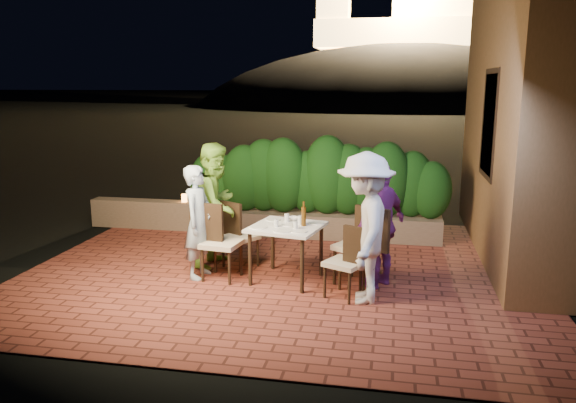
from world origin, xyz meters
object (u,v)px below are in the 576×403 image
(dining_table, at_px, (287,253))
(diner_green, at_px, (217,205))
(chair_right_back, at_px, (357,245))
(parapet_lamp, at_px, (184,198))
(chair_right_front, at_px, (345,261))
(diner_white, at_px, (365,228))
(diner_blue, at_px, (198,222))
(beer_bottle, at_px, (304,214))
(chair_left_front, at_px, (222,242))
(chair_left_back, at_px, (240,236))
(diner_purple, at_px, (380,225))
(bowl, at_px, (293,219))

(dining_table, distance_m, diner_green, 1.32)
(diner_green, bearing_deg, chair_right_back, -93.68)
(parapet_lamp, bearing_deg, chair_right_back, -34.77)
(chair_right_front, relative_size, diner_white, 0.51)
(dining_table, height_order, chair_right_front, chair_right_front)
(diner_blue, bearing_deg, diner_green, -1.35)
(diner_blue, relative_size, diner_white, 0.85)
(parapet_lamp, bearing_deg, dining_table, -44.65)
(diner_blue, bearing_deg, parapet_lamp, 30.95)
(chair_right_front, height_order, chair_right_back, chair_right_back)
(chair_right_front, bearing_deg, diner_green, -0.30)
(parapet_lamp, bearing_deg, diner_white, -39.80)
(chair_right_back, relative_size, diner_green, 0.60)
(dining_table, bearing_deg, diner_white, -26.20)
(beer_bottle, distance_m, diner_green, 1.41)
(chair_left_front, height_order, chair_left_back, chair_left_front)
(parapet_lamp, bearing_deg, diner_purple, -32.38)
(bowl, bearing_deg, diner_purple, -12.84)
(chair_right_back, bearing_deg, chair_left_front, 33.90)
(beer_bottle, xyz_separation_m, chair_left_front, (-1.08, -0.13, -0.40))
(chair_right_front, xyz_separation_m, chair_right_back, (0.11, 0.49, 0.07))
(chair_right_back, relative_size, diner_purple, 0.65)
(chair_right_back, bearing_deg, beer_bottle, 30.29)
(beer_bottle, distance_m, bowl, 0.37)
(dining_table, bearing_deg, beer_bottle, 7.68)
(chair_right_back, xyz_separation_m, diner_green, (-2.03, 0.46, 0.35))
(bowl, relative_size, chair_right_front, 0.18)
(chair_right_front, distance_m, diner_purple, 0.73)
(chair_left_front, bearing_deg, chair_left_back, 86.29)
(dining_table, height_order, diner_green, diner_green)
(diner_blue, distance_m, diner_white, 2.27)
(bowl, bearing_deg, chair_right_back, -17.27)
(chair_right_front, height_order, diner_purple, diner_purple)
(beer_bottle, bearing_deg, diner_purple, 1.03)
(chair_right_front, distance_m, diner_white, 0.51)
(diner_blue, bearing_deg, bowl, -66.62)
(chair_left_front, bearing_deg, chair_right_front, -4.41)
(beer_bottle, relative_size, parapet_lamp, 2.31)
(dining_table, distance_m, beer_bottle, 0.58)
(dining_table, bearing_deg, parapet_lamp, 135.35)
(parapet_lamp, bearing_deg, diner_green, -56.19)
(dining_table, xyz_separation_m, parapet_lamp, (-2.30, 2.27, 0.20))
(diner_green, xyz_separation_m, parapet_lamp, (-1.19, 1.77, -0.31))
(chair_left_back, bearing_deg, parapet_lamp, 160.50)
(chair_right_back, relative_size, parapet_lamp, 7.54)
(diner_green, bearing_deg, bowl, -90.04)
(chair_right_back, height_order, diner_green, diner_green)
(diner_green, height_order, diner_white, diner_white)
(chair_left_front, height_order, diner_purple, diner_purple)
(dining_table, relative_size, bowl, 5.27)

